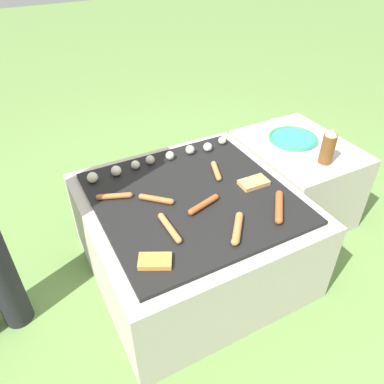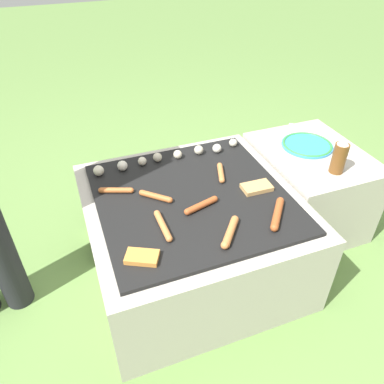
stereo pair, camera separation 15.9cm
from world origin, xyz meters
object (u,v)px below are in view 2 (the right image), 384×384
sausage_front_center (201,205)px  fork_utensil (291,131)px  condiment_bottle (340,156)px  plate_colorful (307,145)px

sausage_front_center → fork_utensil: (0.71, 0.44, -0.01)m
condiment_bottle → fork_utensil: (0.02, 0.41, -0.08)m
sausage_front_center → condiment_bottle: 0.69m
plate_colorful → sausage_front_center: bearing=-158.8°
sausage_front_center → condiment_bottle: size_ratio=0.91×
plate_colorful → condiment_bottle: 0.26m
fork_utensil → sausage_front_center: bearing=-148.4°
sausage_front_center → plate_colorful: sausage_front_center is taller
sausage_front_center → fork_utensil: sausage_front_center is taller
condiment_bottle → fork_utensil: bearing=87.1°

